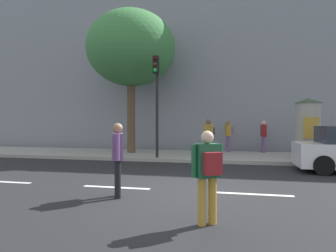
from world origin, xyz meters
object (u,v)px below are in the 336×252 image
object	(u,v)px
traffic_light	(156,90)
pedestrian_in_dark_shirt	(264,134)
pedestrian_tallest	(209,134)
poster_column	(308,128)
pedestrian_in_red_top	(118,154)
pedestrian_in_light_jacket	(208,170)
street_tree	(131,49)
pedestrian_with_bag	(228,133)

from	to	relation	value
traffic_light	pedestrian_in_dark_shirt	size ratio (longest dim) A/B	2.70
traffic_light	pedestrian_tallest	xyz separation A→B (m)	(2.12, 1.57, -1.93)
poster_column	pedestrian_in_red_top	size ratio (longest dim) A/B	1.54
pedestrian_in_red_top	pedestrian_in_light_jacket	world-z (taller)	pedestrian_in_red_top
pedestrian_tallest	pedestrian_in_light_jacket	bearing A→B (deg)	-85.52
street_tree	pedestrian_with_bag	xyz separation A→B (m)	(4.82, 1.27, -4.26)
street_tree	pedestrian_in_red_top	distance (m)	9.55
street_tree	pedestrian_in_red_top	world-z (taller)	street_tree
pedestrian_in_light_jacket	pedestrian_in_dark_shirt	size ratio (longest dim) A/B	0.96
traffic_light	pedestrian_tallest	world-z (taller)	traffic_light
street_tree	poster_column	bearing A→B (deg)	-3.53
traffic_light	street_tree	bearing A→B (deg)	133.36
street_tree	pedestrian_in_light_jacket	xyz separation A→B (m)	(4.65, -9.49, -4.48)
pedestrian_with_bag	pedestrian_in_red_top	bearing A→B (deg)	-103.85
pedestrian_in_red_top	pedestrian_in_light_jacket	bearing A→B (deg)	-33.33
poster_column	pedestrian_tallest	world-z (taller)	poster_column
street_tree	pedestrian_with_bag	distance (m)	6.55
pedestrian_with_bag	pedestrian_tallest	xyz separation A→B (m)	(-0.88, -1.61, 0.02)
traffic_light	pedestrian_in_dark_shirt	distance (m)	6.11
pedestrian_with_bag	pedestrian_tallest	world-z (taller)	pedestrian_tallest
pedestrian_in_red_top	pedestrian_tallest	size ratio (longest dim) A/B	1.00
poster_column	pedestrian_in_dark_shirt	xyz separation A→B (m)	(-1.66, 1.89, -0.35)
pedestrian_in_dark_shirt	pedestrian_in_red_top	bearing A→B (deg)	-113.14
pedestrian_with_bag	pedestrian_in_light_jacket	bearing A→B (deg)	-90.89
pedestrian_in_light_jacket	pedestrian_in_dark_shirt	xyz separation A→B (m)	(1.91, 10.87, 0.19)
pedestrian_in_light_jacket	pedestrian_with_bag	bearing A→B (deg)	89.11
traffic_light	pedestrian_in_light_jacket	xyz separation A→B (m)	(2.84, -7.57, -2.17)
traffic_light	pedestrian_in_dark_shirt	bearing A→B (deg)	34.85
pedestrian_tallest	pedestrian_in_red_top	bearing A→B (deg)	-100.41
pedestrian_in_light_jacket	poster_column	bearing A→B (deg)	68.34
poster_column	street_tree	xyz separation A→B (m)	(-8.22, 0.51, 3.94)
pedestrian_in_red_top	pedestrian_with_bag	size ratio (longest dim) A/B	1.01
traffic_light	street_tree	xyz separation A→B (m)	(-1.82, 1.92, 2.31)
traffic_light	pedestrian_tallest	size ratio (longest dim) A/B	2.61
traffic_light	pedestrian_in_light_jacket	world-z (taller)	traffic_light
poster_column	pedestrian_with_bag	world-z (taller)	poster_column
pedestrian_in_red_top	pedestrian_with_bag	xyz separation A→B (m)	(2.31, 9.35, 0.15)
pedestrian_in_red_top	pedestrian_tallest	distance (m)	7.87
traffic_light	pedestrian_in_light_jacket	distance (m)	8.37
traffic_light	pedestrian_in_light_jacket	bearing A→B (deg)	-69.47
traffic_light	pedestrian_with_bag	distance (m)	4.79
pedestrian_in_light_jacket	traffic_light	bearing A→B (deg)	110.53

